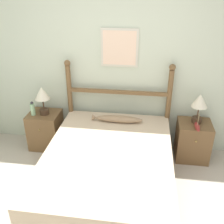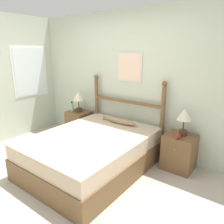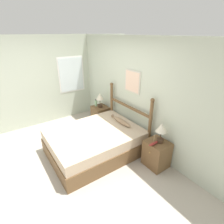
{
  "view_description": "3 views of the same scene",
  "coord_description": "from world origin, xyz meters",
  "px_view_note": "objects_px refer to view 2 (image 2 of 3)",
  "views": [
    {
      "loc": [
        0.51,
        -1.89,
        2.39
      ],
      "look_at": [
        0.1,
        1.05,
        0.88
      ],
      "focal_mm": 42.0,
      "sensor_mm": 36.0,
      "label": 1
    },
    {
      "loc": [
        2.28,
        -1.72,
        1.88
      ],
      "look_at": [
        0.16,
        1.11,
        0.85
      ],
      "focal_mm": 35.0,
      "sensor_mm": 36.0,
      "label": 2
    },
    {
      "loc": [
        3.11,
        -0.99,
        2.6
      ],
      "look_at": [
        0.13,
        1.09,
        0.93
      ],
      "focal_mm": 28.0,
      "sensor_mm": 36.0,
      "label": 3
    }
  ],
  "objects_px": {
    "model_boat": "(178,136)",
    "bottle": "(72,107)",
    "nightstand_right": "(179,152)",
    "nightstand_left": "(79,124)",
    "table_lamp_right": "(184,117)",
    "bed": "(92,152)",
    "table_lamp_left": "(78,98)",
    "fish_pillow": "(120,121)"
  },
  "relations": [
    {
      "from": "bed",
      "to": "table_lamp_right",
      "type": "height_order",
      "value": "table_lamp_right"
    },
    {
      "from": "nightstand_left",
      "to": "model_boat",
      "type": "distance_m",
      "value": 2.27
    },
    {
      "from": "nightstand_right",
      "to": "model_boat",
      "type": "height_order",
      "value": "model_boat"
    },
    {
      "from": "nightstand_left",
      "to": "model_boat",
      "type": "height_order",
      "value": "model_boat"
    },
    {
      "from": "bed",
      "to": "nightstand_right",
      "type": "relative_size",
      "value": 3.52
    },
    {
      "from": "table_lamp_left",
      "to": "bottle",
      "type": "bearing_deg",
      "value": -161.01
    },
    {
      "from": "table_lamp_left",
      "to": "model_boat",
      "type": "height_order",
      "value": "table_lamp_left"
    },
    {
      "from": "bottle",
      "to": "model_boat",
      "type": "xyz_separation_m",
      "value": [
        2.37,
        -0.07,
        -0.07
      ]
    },
    {
      "from": "nightstand_left",
      "to": "table_lamp_left",
      "type": "height_order",
      "value": "table_lamp_left"
    },
    {
      "from": "bed",
      "to": "nightstand_left",
      "type": "relative_size",
      "value": 3.52
    },
    {
      "from": "nightstand_left",
      "to": "nightstand_right",
      "type": "bearing_deg",
      "value": 0.0
    },
    {
      "from": "nightstand_right",
      "to": "fish_pillow",
      "type": "distance_m",
      "value": 1.15
    },
    {
      "from": "bed",
      "to": "bottle",
      "type": "xyz_separation_m",
      "value": [
        -1.25,
        0.76,
        0.39
      ]
    },
    {
      "from": "nightstand_left",
      "to": "nightstand_right",
      "type": "relative_size",
      "value": 1.0
    },
    {
      "from": "table_lamp_right",
      "to": "bottle",
      "type": "distance_m",
      "value": 2.4
    },
    {
      "from": "nightstand_left",
      "to": "bottle",
      "type": "height_order",
      "value": "bottle"
    },
    {
      "from": "bed",
      "to": "nightstand_right",
      "type": "height_order",
      "value": "nightstand_right"
    },
    {
      "from": "model_boat",
      "to": "bottle",
      "type": "bearing_deg",
      "value": 178.37
    },
    {
      "from": "nightstand_right",
      "to": "table_lamp_right",
      "type": "xyz_separation_m",
      "value": [
        0.02,
        0.03,
        0.58
      ]
    },
    {
      "from": "bed",
      "to": "nightstand_left",
      "type": "distance_m",
      "value": 1.39
    },
    {
      "from": "bed",
      "to": "table_lamp_left",
      "type": "height_order",
      "value": "table_lamp_left"
    },
    {
      "from": "nightstand_left",
      "to": "fish_pillow",
      "type": "bearing_deg",
      "value": -4.94
    },
    {
      "from": "nightstand_left",
      "to": "nightstand_right",
      "type": "xyz_separation_m",
      "value": [
        2.24,
        0.0,
        0.0
      ]
    },
    {
      "from": "model_boat",
      "to": "nightstand_left",
      "type": "bearing_deg",
      "value": 176.57
    },
    {
      "from": "bed",
      "to": "nightstand_left",
      "type": "xyz_separation_m",
      "value": [
        -1.12,
        0.83,
        0.01
      ]
    },
    {
      "from": "table_lamp_right",
      "to": "model_boat",
      "type": "distance_m",
      "value": 0.32
    },
    {
      "from": "model_boat",
      "to": "fish_pillow",
      "type": "bearing_deg",
      "value": 178.17
    },
    {
      "from": "nightstand_right",
      "to": "fish_pillow",
      "type": "relative_size",
      "value": 0.8
    },
    {
      "from": "bottle",
      "to": "model_boat",
      "type": "distance_m",
      "value": 2.37
    },
    {
      "from": "model_boat",
      "to": "fish_pillow",
      "type": "relative_size",
      "value": 0.36
    },
    {
      "from": "table_lamp_right",
      "to": "nightstand_right",
      "type": "bearing_deg",
      "value": -117.45
    },
    {
      "from": "nightstand_left",
      "to": "model_boat",
      "type": "relative_size",
      "value": 2.23
    },
    {
      "from": "bed",
      "to": "fish_pillow",
      "type": "height_order",
      "value": "fish_pillow"
    },
    {
      "from": "nightstand_right",
      "to": "fish_pillow",
      "type": "xyz_separation_m",
      "value": [
        -1.09,
        -0.1,
        0.33
      ]
    },
    {
      "from": "bed",
      "to": "nightstand_right",
      "type": "bearing_deg",
      "value": 36.54
    },
    {
      "from": "nightstand_left",
      "to": "bottle",
      "type": "xyz_separation_m",
      "value": [
        -0.13,
        -0.07,
        0.39
      ]
    },
    {
      "from": "bottle",
      "to": "fish_pillow",
      "type": "xyz_separation_m",
      "value": [
        1.28,
        -0.03,
        -0.06
      ]
    },
    {
      "from": "bottle",
      "to": "fish_pillow",
      "type": "relative_size",
      "value": 0.31
    },
    {
      "from": "table_lamp_left",
      "to": "table_lamp_right",
      "type": "bearing_deg",
      "value": 1.15
    },
    {
      "from": "nightstand_left",
      "to": "table_lamp_right",
      "type": "distance_m",
      "value": 2.33
    },
    {
      "from": "table_lamp_left",
      "to": "model_boat",
      "type": "distance_m",
      "value": 2.24
    },
    {
      "from": "nightstand_right",
      "to": "bottle",
      "type": "relative_size",
      "value": 2.61
    }
  ]
}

